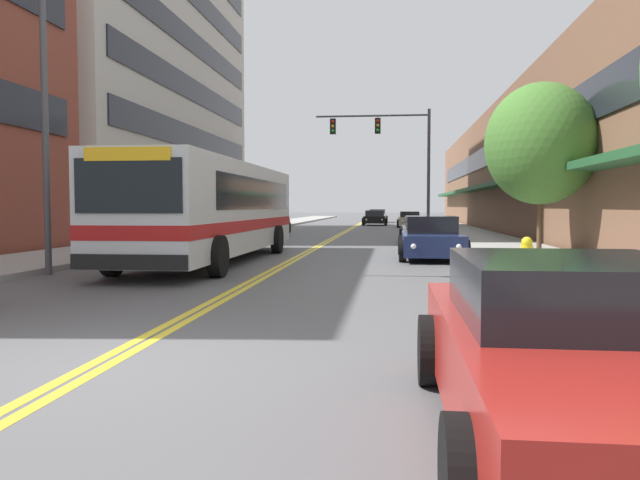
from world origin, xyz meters
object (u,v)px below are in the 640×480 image
(car_silver_parked_right_end, at_px, (423,231))
(street_lamp_left_near, at_px, (58,68))
(car_beige_parked_right_mid, at_px, (409,220))
(car_white_moving_lead, at_px, (377,216))
(car_red_parked_right_foreground, at_px, (577,358))
(car_slate_blue_parked_left_near, at_px, (243,227))
(car_charcoal_parked_left_far, at_px, (270,223))
(fire_hydrant, at_px, (526,257))
(car_navy_parked_right_far, at_px, (431,239))
(traffic_signal_mast, at_px, (392,146))
(car_black_moving_second, at_px, (375,218))
(street_tree_right_mid, at_px, (541,144))
(city_bus, at_px, (215,207))

(car_silver_parked_right_end, xyz_separation_m, street_lamp_left_near, (-9.39, -14.04, 4.44))
(car_beige_parked_right_mid, distance_m, car_white_moving_lead, 14.75)
(car_red_parked_right_foreground, bearing_deg, car_slate_blue_parked_left_near, 108.48)
(car_charcoal_parked_left_far, xyz_separation_m, street_lamp_left_near, (-0.55, -23.32, 4.36))
(car_red_parked_right_foreground, xyz_separation_m, street_lamp_left_near, (-9.33, 9.84, 4.39))
(car_slate_blue_parked_left_near, bearing_deg, street_lamp_left_near, -91.76)
(fire_hydrant, bearing_deg, car_beige_parked_right_mid, 92.37)
(car_navy_parked_right_far, bearing_deg, fire_hydrant, -76.20)
(traffic_signal_mast, distance_m, fire_hydrant, 24.55)
(car_slate_blue_parked_left_near, distance_m, car_navy_parked_right_far, 13.74)
(car_charcoal_parked_left_far, distance_m, car_beige_parked_right_mid, 15.43)
(car_white_moving_lead, bearing_deg, street_lamp_left_near, -97.32)
(car_black_moving_second, bearing_deg, car_red_parked_right_foreground, -86.79)
(car_slate_blue_parked_left_near, distance_m, car_charcoal_parked_left_far, 6.76)
(traffic_signal_mast, height_order, fire_hydrant, traffic_signal_mast)
(car_silver_parked_right_end, relative_size, street_tree_right_mid, 0.75)
(car_red_parked_right_foreground, bearing_deg, city_bus, 115.44)
(city_bus, xyz_separation_m, car_white_moving_lead, (3.85, 46.16, -1.03))
(car_navy_parked_right_far, xyz_separation_m, fire_hydrant, (1.62, -6.59, -0.04))
(car_charcoal_parked_left_far, bearing_deg, car_black_moving_second, 71.54)
(car_slate_blue_parked_left_near, xyz_separation_m, car_red_parked_right_foreground, (8.82, -26.39, 0.02))
(car_beige_parked_right_mid, xyz_separation_m, street_tree_right_mid, (3.51, -28.88, 3.16))
(traffic_signal_mast, bearing_deg, car_black_moving_second, 94.76)
(car_black_moving_second, bearing_deg, city_bus, -95.98)
(car_white_moving_lead, relative_size, fire_hydrant, 5.03)
(car_beige_parked_right_mid, height_order, fire_hydrant, car_beige_parked_right_mid)
(car_silver_parked_right_end, bearing_deg, car_black_moving_second, 96.16)
(car_red_parked_right_foreground, bearing_deg, car_beige_parked_right_mid, 89.93)
(city_bus, xyz_separation_m, car_red_parked_right_foreground, (6.71, -14.10, -1.05))
(city_bus, xyz_separation_m, street_tree_right_mid, (10.27, 2.82, 2.08))
(city_bus, xyz_separation_m, street_lamp_left_near, (-2.62, -4.26, 3.34))
(street_lamp_left_near, bearing_deg, city_bus, 58.43)
(car_slate_blue_parked_left_near, xyz_separation_m, traffic_signal_mast, (7.45, 6.75, 4.69))
(car_navy_parked_right_far, distance_m, car_silver_parked_right_end, 8.07)
(car_black_moving_second, relative_size, fire_hydrant, 4.72)
(car_silver_parked_right_end, height_order, car_black_moving_second, car_black_moving_second)
(fire_hydrant, bearing_deg, car_white_moving_lead, 94.95)
(car_navy_parked_right_far, relative_size, fire_hydrant, 5.28)
(car_navy_parked_right_far, bearing_deg, street_lamp_left_near, -147.20)
(street_tree_right_mid, xyz_separation_m, fire_hydrant, (-2.00, -7.70, -3.16))
(car_charcoal_parked_left_far, relative_size, traffic_signal_mast, 0.57)
(car_slate_blue_parked_left_near, relative_size, car_black_moving_second, 1.15)
(car_red_parked_right_foreground, bearing_deg, street_lamp_left_near, 133.48)
(city_bus, height_order, traffic_signal_mast, traffic_signal_mast)
(car_beige_parked_right_mid, distance_m, street_tree_right_mid, 29.26)
(street_lamp_left_near, height_order, street_tree_right_mid, street_lamp_left_near)
(car_white_moving_lead, height_order, car_black_moving_second, car_white_moving_lead)
(car_slate_blue_parked_left_near, relative_size, car_navy_parked_right_far, 1.02)
(car_charcoal_parked_left_far, xyz_separation_m, car_black_moving_second, (5.93, 17.76, -0.04))
(car_red_parked_right_foreground, distance_m, car_beige_parked_right_mid, 45.80)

